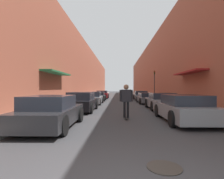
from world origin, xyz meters
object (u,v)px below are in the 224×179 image
at_px(parked_car_left_4, 102,95).
at_px(skateboarder, 126,98).
at_px(parked_car_left_2, 93,98).
at_px(parked_car_right_1, 161,101).
at_px(parked_car_left_3, 98,96).
at_px(parked_car_right_3, 141,96).
at_px(traffic_light, 154,82).
at_px(parked_car_right_0, 183,108).
at_px(manhole_cover, 164,167).
at_px(parked_car_right_2, 147,98).
at_px(parked_car_left_0, 51,112).
at_px(parked_car_left_1, 82,102).

relative_size(parked_car_left_4, skateboarder, 2.46).
relative_size(parked_car_left_2, parked_car_right_1, 1.07).
height_order(parked_car_left_3, parked_car_right_3, parked_car_right_3).
bearing_deg(parked_car_left_4, parked_car_right_3, -29.92).
bearing_deg(skateboarder, parked_car_right_3, 80.08).
distance_m(parked_car_left_2, traffic_light, 9.63).
bearing_deg(parked_car_right_0, traffic_light, 83.60).
bearing_deg(traffic_light, manhole_cover, -101.02).
bearing_deg(parked_car_right_3, parked_car_left_2, -130.17).
distance_m(parked_car_left_3, skateboarder, 14.06).
relative_size(parked_car_left_2, parked_car_right_0, 0.99).
distance_m(parked_car_right_0, manhole_cover, 5.56).
xyz_separation_m(parked_car_right_2, parked_car_right_3, (-0.01, 5.64, 0.05)).
bearing_deg(parked_car_right_2, parked_car_left_4, 122.78).
relative_size(parked_car_left_0, parked_car_left_4, 0.92).
bearing_deg(skateboarder, parked_car_left_4, 98.99).
bearing_deg(traffic_light, parked_car_right_3, 147.51).
bearing_deg(parked_car_left_2, skateboarder, -71.22).
height_order(parked_car_right_1, parked_car_right_3, parked_car_right_3).
relative_size(parked_car_left_2, traffic_light, 1.14).
height_order(parked_car_left_3, parked_car_right_2, parked_car_left_3).
bearing_deg(parked_car_right_2, skateboarder, -105.29).
bearing_deg(parked_car_left_2, traffic_light, 37.52).
bearing_deg(parked_car_left_3, skateboarder, -77.19).
bearing_deg(parked_car_right_3, parked_car_left_0, -108.28).
relative_size(parked_car_left_0, skateboarder, 2.27).
bearing_deg(parked_car_left_0, parked_car_left_4, 89.62).
height_order(parked_car_left_0, parked_car_left_3, parked_car_left_0).
height_order(parked_car_left_3, parked_car_right_1, parked_car_right_1).
relative_size(parked_car_left_0, parked_car_right_3, 0.87).
bearing_deg(parked_car_left_2, parked_car_right_3, 49.83).
relative_size(parked_car_left_0, parked_car_right_1, 0.99).
distance_m(parked_car_left_3, parked_car_right_1, 11.04).
xyz_separation_m(parked_car_left_2, parked_car_right_1, (5.94, -4.44, 0.01)).
xyz_separation_m(parked_car_right_2, skateboarder, (-2.76, -10.09, 0.56)).
height_order(parked_car_left_3, manhole_cover, parked_car_left_3).
xyz_separation_m(manhole_cover, traffic_light, (3.94, 20.24, 2.49)).
height_order(parked_car_left_4, parked_car_right_1, parked_car_left_4).
height_order(parked_car_right_2, parked_car_right_3, parked_car_right_3).
height_order(parked_car_left_2, traffic_light, traffic_light).
distance_m(parked_car_left_1, parked_car_left_3, 10.56).
distance_m(parked_car_right_0, parked_car_right_1, 5.00).
height_order(parked_car_right_0, traffic_light, traffic_light).
bearing_deg(parked_car_left_2, parked_car_right_1, -36.83).
relative_size(parked_car_left_3, manhole_cover, 5.71).
distance_m(parked_car_right_1, parked_car_right_2, 5.64).
bearing_deg(parked_car_left_2, manhole_cover, -76.25).
xyz_separation_m(parked_car_left_4, parked_car_right_2, (5.77, -8.96, -0.07)).
distance_m(parked_car_left_1, parked_car_right_2, 9.03).
height_order(parked_car_left_3, skateboarder, skateboarder).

